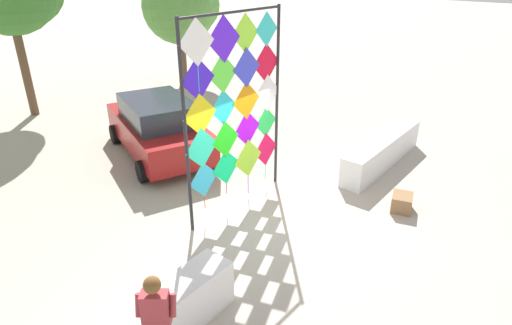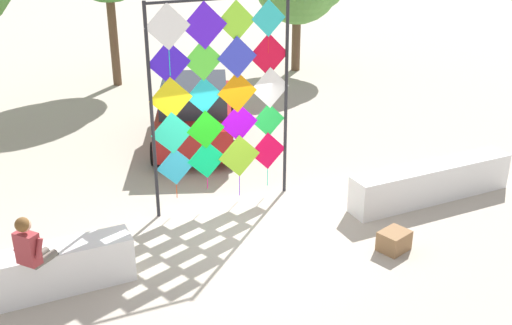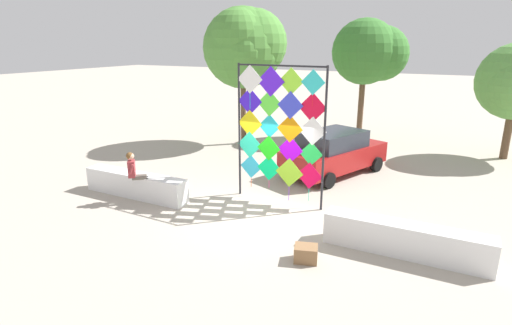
{
  "view_description": "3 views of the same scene",
  "coord_description": "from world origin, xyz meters",
  "px_view_note": "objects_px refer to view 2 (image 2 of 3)",
  "views": [
    {
      "loc": [
        -6.36,
        -4.46,
        5.15
      ],
      "look_at": [
        -0.43,
        0.27,
        1.56
      ],
      "focal_mm": 30.14,
      "sensor_mm": 36.0,
      "label": 1
    },
    {
      "loc": [
        -4.23,
        -9.51,
        5.92
      ],
      "look_at": [
        0.38,
        0.17,
        1.32
      ],
      "focal_mm": 43.01,
      "sensor_mm": 36.0,
      "label": 2
    },
    {
      "loc": [
        5.05,
        -9.87,
        4.91
      ],
      "look_at": [
        -0.42,
        0.8,
        1.34
      ],
      "focal_mm": 28.59,
      "sensor_mm": 36.0,
      "label": 3
    }
  ],
  "objects_px": {
    "seated_vendor": "(35,252)",
    "kite_display_rack": "(221,92)",
    "parked_car": "(195,112)",
    "cardboard_box_large": "(394,241)"
  },
  "relations": [
    {
      "from": "seated_vendor",
      "to": "kite_display_rack",
      "type": "bearing_deg",
      "value": 27.56
    },
    {
      "from": "seated_vendor",
      "to": "parked_car",
      "type": "relative_size",
      "value": 0.35
    },
    {
      "from": "kite_display_rack",
      "to": "cardboard_box_large",
      "type": "distance_m",
      "value": 4.36
    },
    {
      "from": "seated_vendor",
      "to": "parked_car",
      "type": "xyz_separation_m",
      "value": [
        4.66,
        5.64,
        -0.13
      ]
    },
    {
      "from": "seated_vendor",
      "to": "cardboard_box_large",
      "type": "distance_m",
      "value": 6.18
    },
    {
      "from": "kite_display_rack",
      "to": "cardboard_box_large",
      "type": "xyz_separation_m",
      "value": [
        2.09,
        -3.09,
        -2.26
      ]
    },
    {
      "from": "kite_display_rack",
      "to": "cardboard_box_large",
      "type": "height_order",
      "value": "kite_display_rack"
    },
    {
      "from": "seated_vendor",
      "to": "cardboard_box_large",
      "type": "height_order",
      "value": "seated_vendor"
    },
    {
      "from": "seated_vendor",
      "to": "parked_car",
      "type": "distance_m",
      "value": 7.32
    },
    {
      "from": "kite_display_rack",
      "to": "parked_car",
      "type": "relative_size",
      "value": 0.91
    }
  ]
}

